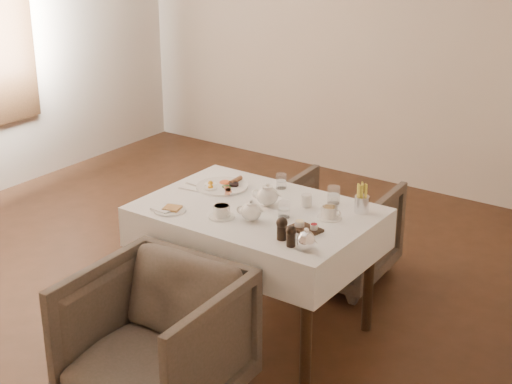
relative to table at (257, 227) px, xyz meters
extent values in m
plane|color=#311E10|center=(-0.80, 0.14, -0.64)|extent=(5.00, 5.00, 0.00)
plane|color=#BFAC99|center=(-0.80, 2.64, 0.81)|extent=(4.50, 0.00, 4.50)
cube|color=black|center=(0.00, 0.00, 0.08)|extent=(1.20, 0.80, 0.04)
cube|color=white|center=(0.00, 0.00, 0.00)|extent=(1.28, 0.88, 0.23)
cylinder|color=black|center=(-0.54, 0.34, -0.29)|extent=(0.06, 0.06, 0.70)
cylinder|color=black|center=(0.54, 0.34, -0.29)|extent=(0.06, 0.06, 0.70)
cylinder|color=black|center=(-0.54, -0.34, -0.29)|extent=(0.06, 0.06, 0.70)
cylinder|color=black|center=(0.54, -0.34, -0.29)|extent=(0.06, 0.06, 0.70)
imported|color=#463F33|center=(0.00, -0.87, -0.29)|extent=(0.79, 0.81, 0.71)
imported|color=#463F33|center=(0.05, 0.83, -0.32)|extent=(0.73, 0.75, 0.65)
cylinder|color=white|center=(-0.36, 0.14, 0.12)|extent=(0.31, 0.31, 0.01)
ellipsoid|color=#DD5C27|center=(-0.37, 0.19, 0.14)|extent=(0.08, 0.07, 0.03)
cylinder|color=brown|center=(-0.32, 0.23, 0.14)|extent=(0.03, 0.11, 0.03)
cylinder|color=black|center=(-0.30, 0.18, 0.14)|extent=(0.06, 0.06, 0.02)
cube|color=maroon|center=(-0.27, 0.09, 0.13)|extent=(0.10, 0.10, 0.01)
ellipsoid|color=#264C19|center=(-0.32, 0.14, 0.13)|extent=(0.06, 0.05, 0.02)
cylinder|color=white|center=(-0.37, -0.31, 0.12)|extent=(0.18, 0.18, 0.01)
cube|color=olive|center=(-0.36, -0.30, 0.13)|extent=(0.11, 0.11, 0.01)
cube|color=white|center=(-0.40, -0.33, 0.13)|extent=(0.12, 0.10, 0.01)
cylinder|color=white|center=(0.21, 0.18, 0.15)|extent=(0.07, 0.07, 0.07)
cylinder|color=white|center=(-0.08, -0.22, 0.12)|extent=(0.14, 0.14, 0.01)
cylinder|color=white|center=(-0.08, -0.22, 0.16)|extent=(0.11, 0.11, 0.06)
cylinder|color=olive|center=(-0.08, -0.22, 0.18)|extent=(0.08, 0.08, 0.00)
cylinder|color=white|center=(0.40, 0.11, 0.12)|extent=(0.13, 0.13, 0.01)
cylinder|color=white|center=(0.40, 0.11, 0.15)|extent=(0.09, 0.09, 0.06)
cylinder|color=olive|center=(0.40, 0.11, 0.18)|extent=(0.08, 0.08, 0.00)
cylinder|color=silver|center=(-0.06, 0.34, 0.16)|extent=(0.07, 0.07, 0.09)
cylinder|color=silver|center=(0.19, -0.02, 0.16)|extent=(0.08, 0.08, 0.09)
cylinder|color=silver|center=(0.31, 0.31, 0.17)|extent=(0.08, 0.08, 0.10)
cube|color=black|center=(0.38, -0.10, 0.12)|extent=(0.18, 0.14, 0.01)
cylinder|color=white|center=(0.34, -0.10, 0.15)|extent=(0.05, 0.05, 0.03)
cylinder|color=maroon|center=(0.42, -0.09, 0.15)|extent=(0.04, 0.04, 0.03)
cylinder|color=silver|center=(0.50, 0.28, 0.16)|extent=(0.08, 0.08, 0.09)
cube|color=silver|center=(-0.48, 0.06, 0.12)|extent=(0.19, 0.03, 0.00)
cube|color=silver|center=(-0.47, -0.01, 0.12)|extent=(0.18, 0.04, 0.00)
camera|label=1|loc=(2.30, -3.29, 1.80)|focal=55.00mm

